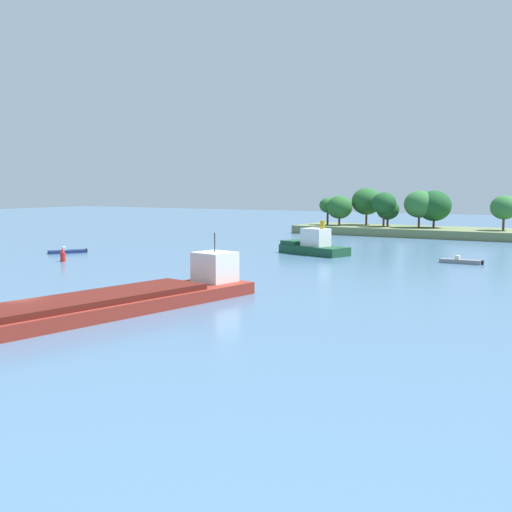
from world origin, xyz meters
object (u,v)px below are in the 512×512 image
Objects in this scene: cargo_barge at (116,300)px; channel_buoy_red at (63,256)px; tugboat at (313,246)px; fishing_skiff at (67,251)px; small_motorboat at (461,261)px.

channel_buoy_red is (-29.63, 21.41, -0.09)m from cargo_barge.
channel_buoy_red is (-24.82, -25.33, -0.48)m from tugboat.
fishing_skiff is at bearing 134.59° from channel_buoy_red.
cargo_barge is at bearing -35.84° from channel_buoy_red.
tugboat is (-21.41, 0.30, 1.00)m from small_motorboat.
tugboat is 5.97× the size of channel_buoy_red.
cargo_barge is (37.42, -29.31, 0.65)m from fishing_skiff.
small_motorboat reaches higher than fishing_skiff.
small_motorboat is 0.19× the size of cargo_barge.
channel_buoy_red is at bearing -45.41° from fishing_skiff.
small_motorboat is 1.01× the size of fishing_skiff.
channel_buoy_red is at bearing 144.16° from cargo_barge.
small_motorboat is at bearing 28.44° from channel_buoy_red.
fishing_skiff is 47.54m from cargo_barge.
small_motorboat is 56.67m from fishing_skiff.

